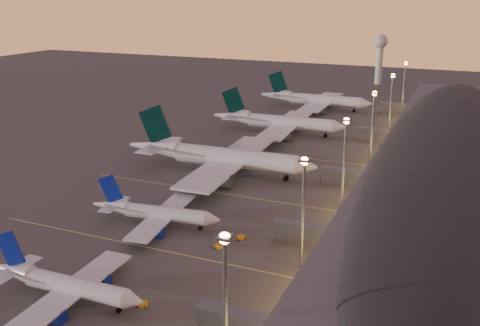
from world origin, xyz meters
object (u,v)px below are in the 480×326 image
airliner_wide_far (315,100)px  baggage_tug_d (239,238)px  baggage_tug_c (218,246)px  airliner_narrow_north (155,213)px  airliner_wide_near (219,157)px  airliner_narrow_south (64,284)px  radar_tower (380,51)px  baggage_tug_a (140,304)px  airliner_wide_mid (278,122)px

airliner_wide_far → baggage_tug_d: airliner_wide_far is taller
baggage_tug_c → baggage_tug_d: 6.83m
airliner_wide_far → baggage_tug_d: (24.87, -158.66, -4.47)m
airliner_narrow_north → airliner_wide_near: (-2.84, 45.15, 2.30)m
airliner_narrow_south → radar_tower: 291.92m
baggage_tug_a → airliner_narrow_north: bearing=100.0°
baggage_tug_c → baggage_tug_d: (2.92, 6.18, 0.01)m
airliner_wide_near → baggage_tug_a: size_ratio=19.26×
airliner_wide_far → baggage_tug_a: 194.27m
baggage_tug_a → baggage_tug_c: 28.69m
radar_tower → baggage_tug_d: bearing=-88.2°
airliner_wide_far → airliner_wide_near: bearing=-90.9°
airliner_narrow_south → airliner_narrow_north: size_ratio=1.00×
baggage_tug_a → airliner_narrow_south: bearing=177.5°
radar_tower → baggage_tug_c: 259.53m
airliner_narrow_north → baggage_tug_a: size_ratio=10.20×
airliner_wide_mid → radar_tower: (18.11, 149.03, 16.91)m
radar_tower → airliner_wide_far: bearing=-100.3°
airliner_narrow_south → airliner_narrow_north: (-2.60, 38.26, -0.02)m
baggage_tug_a → baggage_tug_c: bearing=66.0°
airliner_narrow_north → airliner_narrow_south: bearing=-93.1°
airliner_narrow_south → airliner_wide_near: size_ratio=0.53×
airliner_narrow_north → baggage_tug_d: bearing=-6.2°
airliner_wide_near → baggage_tug_d: airliner_wide_near is taller
airliner_wide_far → airliner_narrow_north: bearing=-89.6°
airliner_wide_near → radar_tower: (18.97, 207.61, 16.23)m
baggage_tug_d → airliner_wide_far: bearing=49.2°
airliner_narrow_south → airliner_narrow_north: 38.35m
airliner_wide_far → baggage_tug_d: bearing=-81.0°
airliner_wide_near → airliner_wide_mid: size_ratio=1.14×
baggage_tug_c → radar_tower: bearing=86.1°
radar_tower → baggage_tug_a: size_ratio=9.14×
airliner_wide_mid → baggage_tug_d: airliner_wide_mid is taller
baggage_tug_c → airliner_wide_near: bearing=110.1°
airliner_wide_near → airliner_narrow_north: bearing=-88.8°
airliner_wide_mid → airliner_wide_far: bearing=86.3°
baggage_tug_a → baggage_tug_c: baggage_tug_a is taller
baggage_tug_a → baggage_tug_c: size_ratio=1.06×
airliner_wide_near → radar_tower: 209.11m
airliner_wide_mid → baggage_tug_c: airliner_wide_mid is taller
airliner_wide_far → baggage_tug_c: 166.36m
airliner_narrow_south → radar_tower: size_ratio=1.12×
airliner_wide_mid → airliner_narrow_north: bearing=-91.5°
airliner_narrow_south → baggage_tug_c: airliner_narrow_south is taller
airliner_narrow_south → baggage_tug_d: (21.34, 38.60, -2.92)m
airliner_narrow_north → baggage_tug_c: size_ratio=10.85×
airliner_wide_far → baggage_tug_d: 160.66m
airliner_wide_far → baggage_tug_a: airliner_wide_far is taller
airliner_narrow_north → radar_tower: radar_tower is taller
airliner_narrow_north → airliner_wide_far: size_ratio=0.61×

